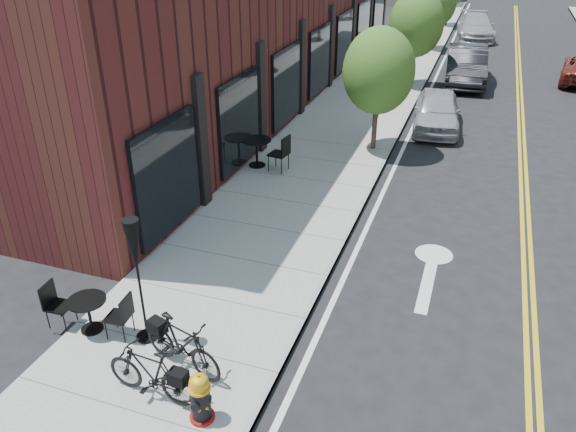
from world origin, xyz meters
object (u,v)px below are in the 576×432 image
at_px(fire_hydrant, 200,398).
at_px(bicycle_right, 182,344).
at_px(parked_car_c, 476,27).
at_px(patio_umbrella, 135,256).
at_px(parked_car_b, 466,65).
at_px(bicycle_left, 150,373).
at_px(parked_car_a, 437,110).
at_px(bistro_set_b, 88,310).
at_px(bistro_set_c, 257,149).

relative_size(fire_hydrant, bicycle_right, 0.52).
xyz_separation_m(fire_hydrant, parked_car_c, (2.24, 32.11, 0.18)).
bearing_deg(patio_umbrella, parked_car_b, 78.35).
bearing_deg(fire_hydrant, parked_car_b, 65.40).
height_order(bicycle_left, parked_car_a, parked_car_a).
distance_m(bicycle_right, bistro_set_b, 2.09).
relative_size(fire_hydrant, bicycle_left, 0.56).
bearing_deg(parked_car_c, bistro_set_c, -110.20).
height_order(bistro_set_c, patio_umbrella, patio_umbrella).
bearing_deg(fire_hydrant, bistro_set_b, 139.30).
distance_m(bicycle_right, parked_car_c, 31.40).
xyz_separation_m(patio_umbrella, parked_car_c, (4.01, 30.79, -1.13)).
xyz_separation_m(fire_hydrant, parked_car_a, (1.82, 14.70, 0.13)).
bearing_deg(parked_car_b, bicycle_right, -102.83).
distance_m(bistro_set_c, parked_car_a, 7.22).
xyz_separation_m(bistro_set_b, parked_car_a, (4.66, 13.53, 0.11)).
bearing_deg(bistro_set_c, fire_hydrant, -63.82).
relative_size(bistro_set_c, parked_car_a, 0.53).
bearing_deg(bicycle_left, patio_umbrella, -140.60).
distance_m(patio_umbrella, parked_car_c, 31.07).
bearing_deg(bistro_set_b, parked_car_a, 66.44).
relative_size(bistro_set_b, parked_car_a, 0.42).
xyz_separation_m(bicycle_left, bistro_set_c, (-1.90, 9.03, 0.07)).
xyz_separation_m(bicycle_right, patio_umbrella, (-0.99, 0.47, 1.22)).
distance_m(bistro_set_b, parked_car_c, 31.36).
height_order(patio_umbrella, parked_car_c, patio_umbrella).
relative_size(bicycle_right, bistro_set_c, 0.81).
height_order(bistro_set_b, patio_umbrella, patio_umbrella).
bearing_deg(bicycle_right, patio_umbrella, 80.63).
xyz_separation_m(bicycle_right, parked_car_b, (3.14, 20.49, 0.18)).
height_order(parked_car_a, parked_car_b, parked_car_b).
bearing_deg(bistro_set_c, bicycle_right, -67.07).
bearing_deg(parked_car_a, parked_car_c, 83.29).
relative_size(fire_hydrant, bistro_set_c, 0.43).
height_order(bicycle_left, parked_car_b, parked_car_b).
xyz_separation_m(fire_hydrant, bicycle_right, (-0.77, 0.86, 0.09)).
xyz_separation_m(bicycle_left, parked_car_b, (3.30, 21.20, 0.21)).
bearing_deg(patio_umbrella, fire_hydrant, -36.79).
height_order(fire_hydrant, bicycle_left, bicycle_left).
height_order(parked_car_a, parked_car_c, parked_car_c).
xyz_separation_m(bicycle_right, parked_car_a, (2.59, 13.84, 0.04)).
distance_m(fire_hydrant, patio_umbrella, 2.57).
xyz_separation_m(parked_car_a, parked_car_c, (0.42, 17.41, 0.05)).
bearing_deg(fire_hydrant, bicycle_left, 152.76).
bearing_deg(bicycle_left, parked_car_b, 175.16).
bearing_deg(bicycle_right, bistro_set_b, 97.05).
distance_m(bicycle_left, parked_car_b, 21.46).
relative_size(bicycle_right, parked_car_b, 0.34).
relative_size(fire_hydrant, parked_car_a, 0.23).
bearing_deg(bistro_set_c, bicycle_left, -69.09).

